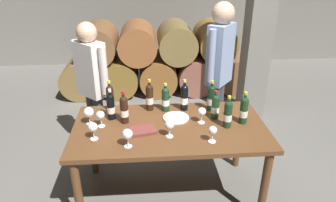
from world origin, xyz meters
The scene contains 25 objects.
ground_plane centered at (0.00, 0.00, 0.00)m, with size 14.00×14.00×0.00m, color #66635E.
barrel_stack centered at (0.00, 2.60, 0.54)m, with size 3.12×0.90×1.15m.
stone_pillar centered at (1.30, 1.60, 1.30)m, with size 0.32×0.32×2.60m, color slate.
dining_table centered at (0.00, 0.00, 0.67)m, with size 1.70×0.90×0.76m.
wine_bottle_0 centered at (-0.02, 0.31, 0.88)m, with size 0.07×0.07×0.28m.
wine_bottle_1 centered at (0.43, 0.12, 0.88)m, with size 0.07×0.07×0.27m.
wine_bottle_2 centered at (-0.52, 0.18, 0.89)m, with size 0.07×0.07×0.29m.
wine_bottle_3 centered at (-0.40, 0.10, 0.89)m, with size 0.07×0.07×0.30m.
wine_bottle_4 centered at (-0.17, 0.34, 0.90)m, with size 0.07×0.07×0.31m.
wine_bottle_5 centered at (0.66, 0.01, 0.89)m, with size 0.07×0.07×0.30m.
wine_bottle_6 centered at (0.42, 0.27, 0.89)m, with size 0.07×0.07×0.31m.
wine_bottle_7 centered at (0.50, -0.05, 0.89)m, with size 0.07×0.07×0.30m.
wine_bottle_8 centered at (-0.54, 0.36, 0.89)m, with size 0.07×0.07×0.30m.
wine_bottle_9 centered at (0.17, 0.31, 0.89)m, with size 0.07×0.07×0.31m.
wine_glass_0 centered at (-0.01, -0.17, 0.87)m, with size 0.08×0.08×0.15m.
wine_glass_1 centered at (0.32, -0.28, 0.86)m, with size 0.07×0.07×0.14m.
wine_glass_2 centered at (-0.63, -0.17, 0.87)m, with size 0.08×0.08×0.15m.
wine_glass_3 centered at (-0.60, 0.04, 0.87)m, with size 0.08×0.08×0.15m.
wine_glass_4 centered at (0.29, 0.04, 0.87)m, with size 0.08×0.08×0.15m.
wine_glass_5 centered at (-0.35, -0.30, 0.87)m, with size 0.08×0.08×0.16m.
wine_glass_6 centered at (-0.71, 0.09, 0.87)m, with size 0.09×0.09×0.16m.
tasting_notebook centered at (-0.24, -0.08, 0.77)m, with size 0.22×0.16×0.03m, color brown.
serving_plate centered at (0.07, 0.14, 0.77)m, with size 0.24×0.24×0.01m, color white.
sommelier_presenting centered at (0.60, 0.75, 1.04)m, with size 0.34×0.40×1.72m.
taster_seated_left centered at (-0.77, 0.72, 0.92)m, with size 0.38×0.36×1.54m.
Camera 1 is at (-0.19, -2.34, 2.13)m, focal length 32.85 mm.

